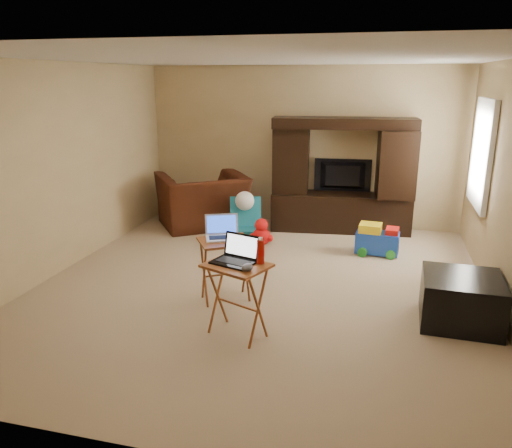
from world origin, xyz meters
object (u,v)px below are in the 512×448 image
(plush_toy, at_px, (261,232))
(laptop_left, at_px, (223,228))
(entertainment_center, at_px, (342,175))
(push_toy, at_px, (377,239))
(child_rocker, at_px, (242,219))
(water_bottle, at_px, (261,252))
(tray_table_left, at_px, (225,270))
(laptop_right, at_px, (233,251))
(tray_table_right, at_px, (237,300))
(recliner, at_px, (203,201))
(ottoman, at_px, (461,300))
(television, at_px, (343,176))
(mouse_right, at_px, (247,267))
(mouse_left, at_px, (240,241))

(plush_toy, xyz_separation_m, laptop_left, (0.03, -1.85, 0.60))
(entertainment_center, height_order, plush_toy, entertainment_center)
(push_toy, height_order, laptop_left, laptop_left)
(child_rocker, height_order, water_bottle, water_bottle)
(tray_table_left, bearing_deg, laptop_right, -99.24)
(push_toy, xyz_separation_m, tray_table_right, (-1.21, -2.61, 0.14))
(child_rocker, bearing_deg, tray_table_left, -95.28)
(recliner, height_order, tray_table_right, recliner)
(tray_table_right, bearing_deg, water_bottle, 44.16)
(ottoman, relative_size, water_bottle, 3.41)
(child_rocker, distance_m, laptop_right, 2.90)
(television, relative_size, recliner, 0.68)
(television, distance_m, laptop_left, 3.18)
(push_toy, bearing_deg, mouse_right, -106.60)
(tray_table_left, bearing_deg, recliner, 82.23)
(television, height_order, laptop_left, television)
(child_rocker, bearing_deg, water_bottle, -87.03)
(plush_toy, relative_size, laptop_right, 1.08)
(plush_toy, height_order, laptop_left, laptop_left)
(recliner, bearing_deg, laptop_left, 78.39)
(ottoman, distance_m, mouse_right, 2.16)
(plush_toy, height_order, mouse_right, mouse_right)
(push_toy, relative_size, laptop_left, 1.62)
(tray_table_right, relative_size, laptop_right, 1.91)
(plush_toy, xyz_separation_m, ottoman, (2.44, -1.81, 0.04))
(television, distance_m, ottoman, 3.37)
(plush_toy, relative_size, water_bottle, 1.84)
(television, relative_size, push_toy, 1.54)
(mouse_right, bearing_deg, tray_table_left, 119.61)
(tray_table_left, bearing_deg, laptop_left, 102.14)
(mouse_right, bearing_deg, television, 82.98)
(ottoman, height_order, laptop_left, laptop_left)
(mouse_right, xyz_separation_m, water_bottle, (0.07, 0.20, 0.08))
(mouse_right, bearing_deg, laptop_right, 140.53)
(child_rocker, xyz_separation_m, push_toy, (1.95, -0.18, -0.09))
(television, relative_size, laptop_right, 2.41)
(mouse_left, distance_m, water_bottle, 0.67)
(recliner, distance_m, laptop_right, 3.61)
(ottoman, xyz_separation_m, laptop_right, (-2.07, -0.76, 0.58))
(laptop_right, bearing_deg, tray_table_left, 130.58)
(mouse_left, bearing_deg, mouse_right, -69.66)
(child_rocker, height_order, laptop_left, laptop_left)
(recliner, relative_size, water_bottle, 6.03)
(television, bearing_deg, water_bottle, 78.72)
(plush_toy, xyz_separation_m, mouse_right, (0.54, -2.71, 0.53))
(tray_table_right, relative_size, laptop_left, 1.98)
(mouse_right, bearing_deg, laptop_left, 120.26)
(child_rocker, xyz_separation_m, ottoman, (2.78, -2.01, -0.07))
(plush_toy, bearing_deg, tray_table_right, -81.10)
(ottoman, distance_m, tray_table_right, 2.18)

